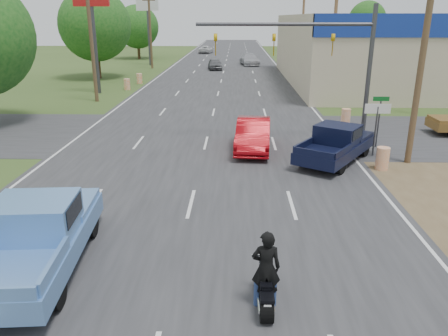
{
  "coord_description": "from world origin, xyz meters",
  "views": [
    {
      "loc": [
        1.59,
        -6.3,
        6.31
      ],
      "look_at": [
        1.18,
        8.22,
        1.3
      ],
      "focal_mm": 35.0,
      "sensor_mm": 36.0,
      "label": 1
    }
  ],
  "objects_px": {
    "blue_pickup": "(38,233)",
    "distant_car_white": "(206,50)",
    "navy_pickup": "(337,143)",
    "distant_car_silver": "(249,59)",
    "motorcycle": "(265,291)",
    "distant_car_grey": "(215,64)",
    "red_convertible": "(253,135)",
    "rider": "(266,272)"
  },
  "relations": [
    {
      "from": "motorcycle",
      "to": "rider",
      "type": "bearing_deg",
      "value": 90.0
    },
    {
      "from": "distant_car_silver",
      "to": "distant_car_white",
      "type": "bearing_deg",
      "value": 100.46
    },
    {
      "from": "blue_pickup",
      "to": "navy_pickup",
      "type": "xyz_separation_m",
      "value": [
        9.85,
        9.38,
        -0.1
      ]
    },
    {
      "from": "motorcycle",
      "to": "distant_car_silver",
      "type": "height_order",
      "value": "distant_car_silver"
    },
    {
      "from": "blue_pickup",
      "to": "navy_pickup",
      "type": "bearing_deg",
      "value": 38.72
    },
    {
      "from": "navy_pickup",
      "to": "distant_car_grey",
      "type": "relative_size",
      "value": 1.32
    },
    {
      "from": "red_convertible",
      "to": "blue_pickup",
      "type": "relative_size",
      "value": 0.79
    },
    {
      "from": "distant_car_grey",
      "to": "distant_car_white",
      "type": "distance_m",
      "value": 27.44
    },
    {
      "from": "distant_car_grey",
      "to": "rider",
      "type": "bearing_deg",
      "value": -93.58
    },
    {
      "from": "distant_car_silver",
      "to": "distant_car_white",
      "type": "xyz_separation_m",
      "value": [
        -7.57,
        21.7,
        -0.13
      ]
    },
    {
      "from": "distant_car_grey",
      "to": "distant_car_white",
      "type": "height_order",
      "value": "distant_car_grey"
    },
    {
      "from": "blue_pickup",
      "to": "navy_pickup",
      "type": "distance_m",
      "value": 13.6
    },
    {
      "from": "blue_pickup",
      "to": "distant_car_white",
      "type": "relative_size",
      "value": 1.25
    },
    {
      "from": "motorcycle",
      "to": "navy_pickup",
      "type": "relative_size",
      "value": 0.35
    },
    {
      "from": "red_convertible",
      "to": "distant_car_white",
      "type": "bearing_deg",
      "value": 100.0
    },
    {
      "from": "rider",
      "to": "distant_car_silver",
      "type": "xyz_separation_m",
      "value": [
        1.11,
        54.15,
        -0.12
      ]
    },
    {
      "from": "distant_car_white",
      "to": "distant_car_silver",
      "type": "bearing_deg",
      "value": 116.03
    },
    {
      "from": "motorcycle",
      "to": "navy_pickup",
      "type": "xyz_separation_m",
      "value": [
        3.96,
        11.0,
        0.43
      ]
    },
    {
      "from": "red_convertible",
      "to": "motorcycle",
      "type": "relative_size",
      "value": 2.47
    },
    {
      "from": "motorcycle",
      "to": "distant_car_white",
      "type": "bearing_deg",
      "value": 94.62
    },
    {
      "from": "navy_pickup",
      "to": "distant_car_silver",
      "type": "bearing_deg",
      "value": 127.49
    },
    {
      "from": "red_convertible",
      "to": "distant_car_silver",
      "type": "xyz_separation_m",
      "value": [
        0.94,
        41.54,
        0.01
      ]
    },
    {
      "from": "navy_pickup",
      "to": "distant_car_grey",
      "type": "height_order",
      "value": "navy_pickup"
    },
    {
      "from": "rider",
      "to": "blue_pickup",
      "type": "xyz_separation_m",
      "value": [
        -5.89,
        1.58,
        0.06
      ]
    },
    {
      "from": "distant_car_silver",
      "to": "distant_car_white",
      "type": "relative_size",
      "value": 1.14
    },
    {
      "from": "blue_pickup",
      "to": "rider",
      "type": "bearing_deg",
      "value": -19.9
    },
    {
      "from": "distant_car_grey",
      "to": "distant_car_white",
      "type": "bearing_deg",
      "value": 88.62
    },
    {
      "from": "red_convertible",
      "to": "distant_car_silver",
      "type": "height_order",
      "value": "distant_car_silver"
    },
    {
      "from": "distant_car_white",
      "to": "motorcycle",
      "type": "bearing_deg",
      "value": 101.66
    },
    {
      "from": "rider",
      "to": "distant_car_silver",
      "type": "height_order",
      "value": "rider"
    },
    {
      "from": "motorcycle",
      "to": "distant_car_grey",
      "type": "relative_size",
      "value": 0.47
    },
    {
      "from": "blue_pickup",
      "to": "distant_car_silver",
      "type": "height_order",
      "value": "blue_pickup"
    },
    {
      "from": "blue_pickup",
      "to": "distant_car_silver",
      "type": "distance_m",
      "value": 53.03
    },
    {
      "from": "distant_car_grey",
      "to": "motorcycle",
      "type": "bearing_deg",
      "value": -93.58
    },
    {
      "from": "navy_pickup",
      "to": "distant_car_white",
      "type": "relative_size",
      "value": 1.13
    },
    {
      "from": "blue_pickup",
      "to": "distant_car_white",
      "type": "distance_m",
      "value": 74.27
    },
    {
      "from": "rider",
      "to": "distant_car_white",
      "type": "relative_size",
      "value": 0.38
    },
    {
      "from": "motorcycle",
      "to": "blue_pickup",
      "type": "distance_m",
      "value": 6.13
    },
    {
      "from": "motorcycle",
      "to": "distant_car_grey",
      "type": "bearing_deg",
      "value": 93.82
    },
    {
      "from": "blue_pickup",
      "to": "distant_car_white",
      "type": "xyz_separation_m",
      "value": [
        -0.58,
        74.27,
        -0.31
      ]
    },
    {
      "from": "motorcycle",
      "to": "distant_car_white",
      "type": "distance_m",
      "value": 76.17
    },
    {
      "from": "navy_pickup",
      "to": "distant_car_white",
      "type": "bearing_deg",
      "value": 132.84
    }
  ]
}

